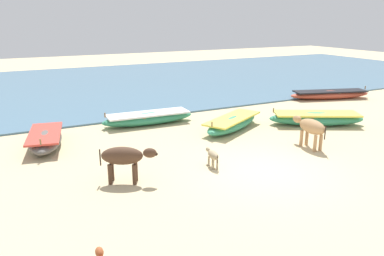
# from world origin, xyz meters

# --- Properties ---
(ground) EXTENTS (80.00, 80.00, 0.00)m
(ground) POSITION_xyz_m (0.00, 0.00, 0.00)
(ground) COLOR #CCB789
(sea_water) EXTENTS (60.00, 20.00, 0.08)m
(sea_water) POSITION_xyz_m (0.00, 17.63, 0.04)
(sea_water) COLOR slate
(sea_water) RESTS_ON ground
(fishing_boat_1) EXTENTS (4.94, 2.38, 0.69)m
(fishing_boat_1) POSITION_xyz_m (9.99, 7.00, 0.27)
(fishing_boat_1) COLOR #B74733
(fishing_boat_1) RESTS_ON ground
(fishing_boat_2) EXTENTS (4.21, 2.94, 0.76)m
(fishing_boat_2) POSITION_xyz_m (5.18, 3.18, 0.31)
(fishing_boat_2) COLOR #338C66
(fishing_boat_2) RESTS_ON ground
(fishing_boat_3) EXTENTS (1.69, 3.30, 0.75)m
(fishing_boat_3) POSITION_xyz_m (-5.89, 5.48, 0.30)
(fishing_boat_3) COLOR #5B5651
(fishing_boat_3) RESTS_ON ground
(fishing_boat_4) EXTENTS (4.20, 1.25, 0.72)m
(fishing_boat_4) POSITION_xyz_m (-1.44, 6.64, 0.29)
(fishing_boat_4) COLOR #338C66
(fishing_boat_4) RESTS_ON ground
(fishing_boat_5) EXTENTS (3.75, 2.75, 0.74)m
(fishing_boat_5) POSITION_xyz_m (1.49, 4.27, 0.29)
(fishing_boat_5) COLOR #338C66
(fishing_boat_5) RESTS_ON ground
(cow_adult_dark) EXTENTS (1.58, 1.04, 1.08)m
(cow_adult_dark) POSITION_xyz_m (-4.18, 1.14, 0.78)
(cow_adult_dark) COLOR #4C3323
(cow_adult_dark) RESTS_ON ground
(calf_near_dun) EXTENTS (0.31, 0.86, 0.56)m
(calf_near_dun) POSITION_xyz_m (-1.34, 1.00, 0.40)
(calf_near_dun) COLOR tan
(calf_near_dun) RESTS_ON ground
(cow_second_adult_tan) EXTENTS (0.49, 1.69, 1.09)m
(cow_second_adult_tan) POSITION_xyz_m (2.75, 1.02, 0.78)
(cow_second_adult_tan) COLOR tan
(cow_second_adult_tan) RESTS_ON ground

